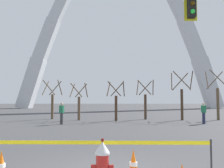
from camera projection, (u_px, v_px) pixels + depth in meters
fire_hydrant at (102, 164)px, 5.06m from camera, size 0.46×0.48×0.99m
caution_tape_barrier at (81, 152)px, 5.37m from camera, size 5.62×0.12×0.94m
traffic_cone_by_hydrant at (133, 167)px, 5.30m from camera, size 0.36×0.36×0.73m
traffic_cone_curb_edge at (1, 168)px, 5.19m from camera, size 0.36×0.36×0.73m
monument_arch at (118, 32)px, 56.04m from camera, size 45.23×2.97×39.34m
tree_far_left at (52, 102)px, 23.49m from camera, size 1.70×1.71×3.66m
tree_left_mid at (79, 104)px, 22.13m from camera, size 1.53×1.54×3.28m
tree_center_left at (116, 103)px, 21.62m from camera, size 1.58×1.59×3.41m
tree_center_right at (145, 102)px, 23.19m from camera, size 1.69×1.70×3.64m
tree_right_mid at (182, 98)px, 22.26m from camera, size 2.00×2.01×4.33m
tree_far_right at (218, 98)px, 22.41m from camera, size 2.06×2.08×4.49m
pedestrian_walking_left at (62, 113)px, 18.37m from camera, size 0.39×0.34×1.59m
pedestrian_standing_center at (204, 113)px, 18.69m from camera, size 0.31×0.39×1.59m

